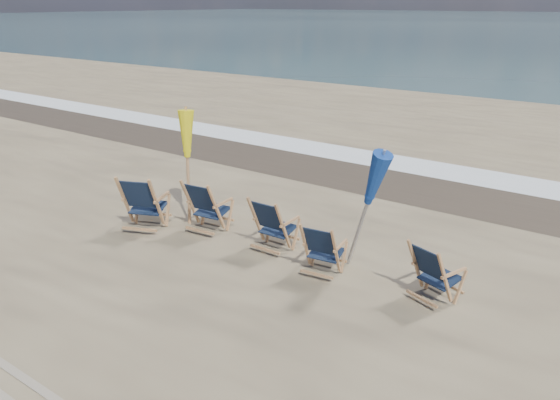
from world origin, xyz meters
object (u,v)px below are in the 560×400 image
at_px(umbrella_blue, 365,176).
at_px(umbrella_yellow, 186,141).
at_px(beach_chair_4, 444,280).
at_px(beach_chair_2, 283,229).
at_px(beach_chair_3, 336,254).
at_px(beach_chair_1, 216,210).
at_px(beach_chair_0, 157,205).

bearing_deg(umbrella_blue, umbrella_yellow, -179.13).
relative_size(beach_chair_4, umbrella_blue, 0.44).
bearing_deg(beach_chair_2, beach_chair_3, 168.25).
bearing_deg(beach_chair_4, umbrella_yellow, 16.11).
relative_size(beach_chair_1, beach_chair_4, 1.13).
bearing_deg(beach_chair_0, beach_chair_4, 161.79).
relative_size(beach_chair_0, umbrella_yellow, 0.52).
bearing_deg(umbrella_yellow, beach_chair_0, -96.46).
bearing_deg(beach_chair_0, beach_chair_3, 162.22).
bearing_deg(beach_chair_1, umbrella_blue, -179.98).
xyz_separation_m(umbrella_yellow, umbrella_blue, (3.58, 0.05, -0.03)).
distance_m(beach_chair_4, umbrella_yellow, 5.15).
bearing_deg(umbrella_yellow, beach_chair_3, -6.91).
bearing_deg(beach_chair_3, beach_chair_4, 176.40).
distance_m(beach_chair_1, umbrella_blue, 2.91).
distance_m(beach_chair_0, beach_chair_3, 3.50).
relative_size(umbrella_yellow, umbrella_blue, 1.01).
bearing_deg(beach_chair_4, beach_chair_0, 24.39).
xyz_separation_m(beach_chair_3, umbrella_yellow, (-3.40, 0.41, 1.14)).
relative_size(beach_chair_0, beach_chair_1, 1.07).
height_order(beach_chair_2, umbrella_blue, umbrella_blue).
distance_m(beach_chair_4, umbrella_blue, 1.84).
distance_m(beach_chair_0, umbrella_blue, 3.88).
bearing_deg(beach_chair_1, beach_chair_2, 175.43).
distance_m(beach_chair_2, beach_chair_3, 1.14).
relative_size(beach_chair_0, beach_chair_3, 1.23).
bearing_deg(beach_chair_0, umbrella_yellow, -119.49).
bearing_deg(beach_chair_2, umbrella_blue, -169.76).
relative_size(beach_chair_0, umbrella_blue, 0.53).
distance_m(beach_chair_0, beach_chair_4, 5.11).
bearing_deg(beach_chair_3, umbrella_blue, -118.28).
height_order(beach_chair_0, beach_chair_3, beach_chair_0).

